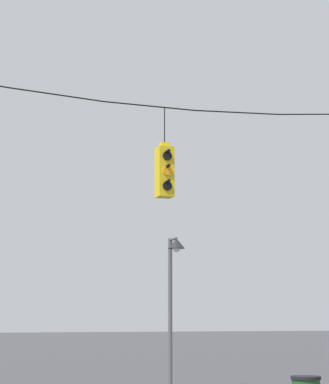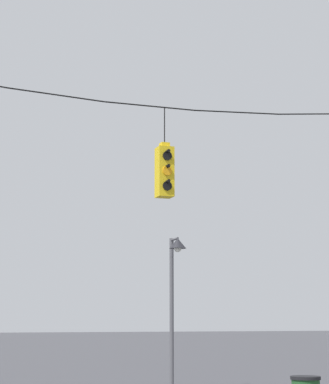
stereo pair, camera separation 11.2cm
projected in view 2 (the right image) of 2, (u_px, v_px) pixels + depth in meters
span_wire at (151, 97)px, 16.23m from camera, size 14.45×0.03×0.62m
traffic_light_near_right_pole at (165, 171)px, 16.06m from camera, size 0.34×0.58×1.97m
street_lamp at (175, 274)px, 21.18m from camera, size 0.48×0.83×4.28m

